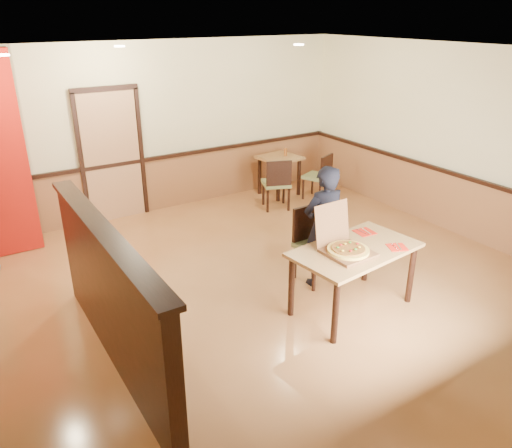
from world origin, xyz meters
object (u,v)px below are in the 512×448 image
(side_chair_right, at_px, (320,175))
(pizza_box, at_px, (345,247))
(main_table, at_px, (355,257))
(side_table, at_px, (279,166))
(diner_chair, at_px, (314,241))
(diner, at_px, (323,227))
(condiment, at_px, (285,152))
(side_chair_left, at_px, (277,182))

(side_chair_right, xyz_separation_m, pizza_box, (-2.19, -3.09, 0.38))
(main_table, xyz_separation_m, side_table, (1.54, 3.68, -0.11))
(diner_chair, height_order, side_table, diner_chair)
(diner, distance_m, condiment, 3.43)
(side_chair_left, bearing_deg, diner_chair, 87.94)
(diner_chair, bearing_deg, condiment, 60.59)
(side_chair_right, relative_size, diner, 0.55)
(diner, relative_size, pizza_box, 2.71)
(side_chair_right, distance_m, condiment, 0.78)
(diner_chair, bearing_deg, pizza_box, -106.90)
(main_table, height_order, diner, diner)
(side_chair_left, height_order, pizza_box, pizza_box)
(main_table, distance_m, side_chair_right, 3.68)
(condiment, bearing_deg, side_chair_right, -61.12)
(main_table, relative_size, side_table, 2.00)
(side_table, bearing_deg, diner, -115.70)
(diner, bearing_deg, side_chair_left, -107.33)
(diner, height_order, pizza_box, diner)
(main_table, height_order, side_chair_left, side_chair_left)
(side_chair_right, xyz_separation_m, diner, (-1.93, -2.42, 0.31))
(diner, height_order, condiment, diner)
(main_table, distance_m, pizza_box, 0.25)
(condiment, bearing_deg, diner, -117.71)
(main_table, xyz_separation_m, side_chair_right, (2.01, 3.08, -0.20))
(side_chair_left, relative_size, condiment, 6.47)
(main_table, bearing_deg, side_chair_left, 64.65)
(main_table, bearing_deg, condiment, 59.34)
(main_table, xyz_separation_m, diner_chair, (0.07, 0.81, -0.14))
(side_chair_left, bearing_deg, condiment, -113.07)
(main_table, bearing_deg, diner_chair, 78.77)
(main_table, height_order, pizza_box, pizza_box)
(diner_chair, distance_m, side_chair_right, 2.99)
(condiment, bearing_deg, side_table, -177.85)
(diner_chair, relative_size, side_table, 1.25)
(side_chair_right, bearing_deg, side_chair_left, -22.25)
(main_table, xyz_separation_m, condiment, (1.67, 3.69, 0.13))
(side_chair_right, bearing_deg, side_table, -74.60)
(condiment, bearing_deg, side_chair_left, -134.66)
(diner_chair, bearing_deg, side_table, 62.65)
(diner, bearing_deg, diner_chair, -81.72)
(pizza_box, distance_m, condiment, 4.14)
(side_chair_right, bearing_deg, diner_chair, 26.93)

